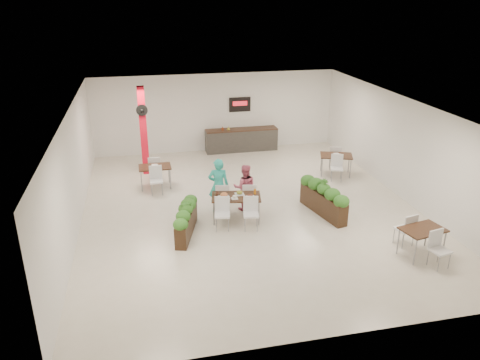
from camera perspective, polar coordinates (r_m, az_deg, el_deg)
name	(u,v)px	position (r m, az deg, el deg)	size (l,w,h in m)	color
ground	(250,208)	(14.46, 1.17, -3.48)	(12.00, 12.00, 0.00)	beige
room_shell	(250,146)	(13.73, 1.23, 4.12)	(10.10, 12.10, 3.22)	white
red_column	(143,130)	(17.11, -11.69, 5.99)	(0.40, 0.41, 3.20)	red
service_counter	(241,139)	(19.65, 0.17, 4.99)	(3.00, 0.64, 2.20)	#312E2C
main_table	(236,200)	(13.50, -0.51, -2.43)	(1.52, 1.82, 0.92)	black
diner_man	(219,186)	(13.93, -2.63, -0.69)	(0.62, 0.41, 1.70)	teal
diner_woman	(245,187)	(14.13, 0.57, -0.90)	(0.70, 0.55, 1.44)	#D55E7A
planter_left	(186,217)	(12.84, -6.59, -4.52)	(0.83, 1.88, 1.01)	black
planter_right	(323,198)	(14.13, 10.11, -2.18)	(0.78, 2.08, 1.11)	black
side_table_a	(155,170)	(16.07, -10.32, 1.21)	(1.08, 1.62, 0.92)	black
side_table_b	(336,158)	(17.28, 11.63, 2.61)	(1.31, 1.67, 0.92)	black
side_table_c	(422,234)	(12.56, 21.35, -6.12)	(1.18, 1.67, 0.92)	black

